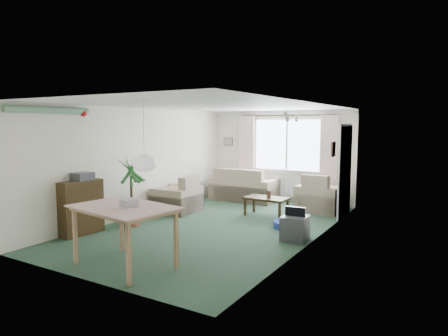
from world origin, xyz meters
The scene contains 25 objects.
ground centered at (0.00, 0.00, 0.00)m, with size 6.50×6.50×0.00m, color #284330.
window centered at (0.20, 3.23, 1.50)m, with size 1.80×0.03×1.30m, color white.
curtain_rod centered at (0.20, 3.15, 2.27)m, with size 2.60×0.03×0.03m, color black.
curtain_left centered at (-0.95, 3.13, 1.27)m, with size 0.45×0.08×2.00m, color beige.
curtain_right centered at (1.35, 3.13, 1.27)m, with size 0.45×0.08×2.00m, color beige.
radiator centered at (0.20, 3.19, 0.40)m, with size 1.20×0.10×0.55m, color white.
doorway centered at (1.99, 2.20, 1.00)m, with size 0.03×0.95×2.00m, color black.
pendant_lamp centered at (0.20, -2.30, 1.48)m, with size 0.36×0.36×0.36m, color white.
tinsel_garland centered at (-1.92, -2.30, 2.28)m, with size 1.60×1.60×0.12m, color #196626.
bauble_cluster_a centered at (1.30, 0.90, 2.22)m, with size 0.20×0.20×0.20m, color silver.
bauble_cluster_b centered at (1.60, -0.30, 2.22)m, with size 0.20×0.20×0.20m, color silver.
wall_picture_back centered at (-1.60, 3.23, 1.55)m, with size 0.28×0.03×0.22m, color brown.
wall_picture_right centered at (1.98, 1.20, 1.55)m, with size 0.03×0.24×0.30m, color brown.
sofa centered at (-0.81, 2.75, 0.44)m, with size 1.74×0.92×0.87m, color beige.
armchair_corner centered at (1.37, 2.48, 0.45)m, with size 1.00×0.94×0.89m, color beige.
armchair_left centered at (-1.50, 0.65, 0.43)m, with size 0.95×0.90×0.85m, color beige.
coffee_table centered at (0.48, 1.33, 0.21)m, with size 0.94×0.52×0.42m, color black.
photo_frame centered at (0.56, 1.28, 0.50)m, with size 0.12×0.02×0.16m, color #4F3428.
bookshelf centered at (-1.84, -1.78, 0.51)m, with size 0.28×0.83×1.01m, color black.
hifi_box centered at (-1.85, -1.71, 1.08)m, with size 0.28×0.35×0.14m, color #3F3F45.
houseplant centered at (-1.49, -0.84, 0.71)m, with size 0.61×0.61×1.41m, color #1F5B30.
dining_table centered at (0.06, -2.60, 0.43)m, with size 1.37×0.91×0.86m, color tan.
gift_box centered at (0.12, -2.56, 0.92)m, with size 0.25×0.18×0.12m, color #B9B9C4.
tv_cube centered at (1.70, -0.10, 0.21)m, with size 0.43×0.47×0.43m, color #3F4045.
pet_bed centered at (1.33, 0.63, 0.07)m, with size 0.67×0.67×0.13m, color navy.
Camera 1 is at (4.14, -6.67, 2.04)m, focal length 32.00 mm.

